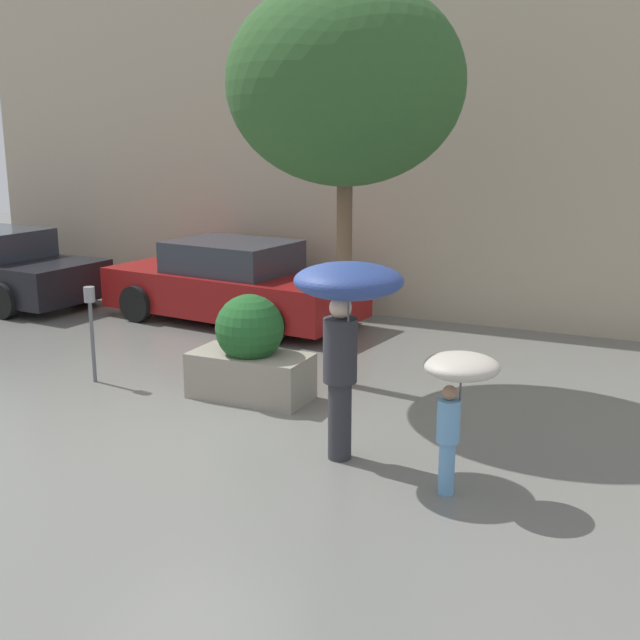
# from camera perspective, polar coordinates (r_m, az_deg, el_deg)

# --- Properties ---
(ground_plane) EXTENTS (40.00, 40.00, 0.00)m
(ground_plane) POSITION_cam_1_polar(r_m,az_deg,el_deg) (8.85, -8.57, -8.40)
(ground_plane) COLOR slate
(building_facade) EXTENTS (18.00, 0.30, 6.00)m
(building_facade) POSITION_cam_1_polar(r_m,az_deg,el_deg) (14.08, 5.94, 12.32)
(building_facade) COLOR #B7A88E
(building_facade) RESTS_ON ground
(planter_box) EXTENTS (1.49, 0.85, 1.31)m
(planter_box) POSITION_cam_1_polar(r_m,az_deg,el_deg) (9.91, -4.99, -2.33)
(planter_box) COLOR gray
(planter_box) RESTS_ON ground
(person_adult) EXTENTS (1.05, 1.05, 2.03)m
(person_adult) POSITION_cam_1_polar(r_m,az_deg,el_deg) (7.70, 1.88, 1.05)
(person_adult) COLOR #2D2D33
(person_adult) RESTS_ON ground
(person_child) EXTENTS (0.68, 0.68, 1.33)m
(person_child) POSITION_cam_1_polar(r_m,az_deg,el_deg) (7.25, 9.80, -4.42)
(person_child) COLOR #669ED1
(person_child) RESTS_ON ground
(parked_car_near) EXTENTS (4.67, 2.44, 1.40)m
(parked_car_near) POSITION_cam_1_polar(r_m,az_deg,el_deg) (13.92, -6.21, 2.53)
(parked_car_near) COLOR maroon
(parked_car_near) RESTS_ON ground
(street_tree) EXTENTS (2.89, 2.89, 5.03)m
(street_tree) POSITION_cam_1_polar(r_m,az_deg,el_deg) (10.04, 1.82, 16.42)
(street_tree) COLOR brown
(street_tree) RESTS_ON ground
(parking_meter) EXTENTS (0.14, 0.14, 1.28)m
(parking_meter) POSITION_cam_1_polar(r_m,az_deg,el_deg) (10.83, -15.99, 0.41)
(parking_meter) COLOR #595B60
(parking_meter) RESTS_ON ground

